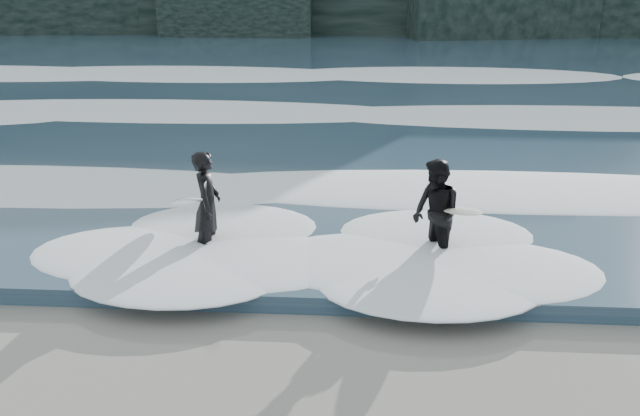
# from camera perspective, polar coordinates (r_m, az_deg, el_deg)

# --- Properties ---
(sea) EXTENTS (90.00, 52.00, 0.30)m
(sea) POSITION_cam_1_polar(r_m,az_deg,el_deg) (35.97, 2.65, 11.34)
(sea) COLOR #2B4256
(sea) RESTS_ON ground
(foam_near) EXTENTS (60.00, 3.20, 0.20)m
(foam_near) POSITION_cam_1_polar(r_m,az_deg,el_deg) (16.33, 0.91, 2.52)
(foam_near) COLOR white
(foam_near) RESTS_ON sea
(foam_mid) EXTENTS (60.00, 4.00, 0.24)m
(foam_mid) POSITION_cam_1_polar(r_m,az_deg,el_deg) (23.11, 1.85, 7.57)
(foam_mid) COLOR white
(foam_mid) RESTS_ON sea
(foam_far) EXTENTS (60.00, 4.80, 0.30)m
(foam_far) POSITION_cam_1_polar(r_m,az_deg,el_deg) (31.96, 2.48, 10.88)
(foam_far) COLOR white
(foam_far) RESTS_ON sea
(surfer_left) EXTENTS (1.28, 2.23, 1.97)m
(surfer_left) POSITION_cam_1_polar(r_m,az_deg,el_deg) (12.80, -9.32, 0.27)
(surfer_left) COLOR black
(surfer_left) RESTS_ON ground
(surfer_right) EXTENTS (1.30, 2.22, 1.91)m
(surfer_right) POSITION_cam_1_polar(r_m,az_deg,el_deg) (12.43, 9.47, -0.46)
(surfer_right) COLOR black
(surfer_right) RESTS_ON ground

